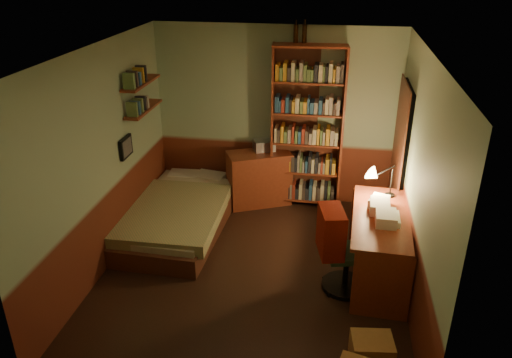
% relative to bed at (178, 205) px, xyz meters
% --- Properties ---
extents(floor, '(3.50, 4.00, 0.02)m').
position_rel_bed_xyz_m(floor, '(1.19, -0.87, -0.35)').
color(floor, black).
rests_on(floor, ground).
extents(ceiling, '(3.50, 4.00, 0.02)m').
position_rel_bed_xyz_m(ceiling, '(1.19, -0.87, 2.27)').
color(ceiling, silver).
rests_on(ceiling, wall_back).
extents(wall_back, '(3.50, 0.02, 2.60)m').
position_rel_bed_xyz_m(wall_back, '(1.19, 1.14, 0.96)').
color(wall_back, gray).
rests_on(wall_back, ground).
extents(wall_left, '(0.02, 4.00, 2.60)m').
position_rel_bed_xyz_m(wall_left, '(-0.57, -0.87, 0.96)').
color(wall_left, gray).
rests_on(wall_left, ground).
extents(wall_right, '(0.02, 4.00, 2.60)m').
position_rel_bed_xyz_m(wall_right, '(2.95, -0.87, 0.96)').
color(wall_right, gray).
rests_on(wall_right, ground).
extents(wall_front, '(3.50, 0.02, 2.60)m').
position_rel_bed_xyz_m(wall_front, '(1.19, -2.88, 0.96)').
color(wall_front, gray).
rests_on(wall_front, ground).
extents(doorway, '(0.06, 0.90, 2.00)m').
position_rel_bed_xyz_m(doorway, '(2.91, 0.43, 0.66)').
color(doorway, black).
rests_on(doorway, ground).
extents(door_trim, '(0.02, 0.98, 2.08)m').
position_rel_bed_xyz_m(door_trim, '(2.88, 0.43, 0.66)').
color(door_trim, '#462115').
rests_on(door_trim, ground).
extents(bed, '(1.30, 2.31, 0.67)m').
position_rel_bed_xyz_m(bed, '(0.00, 0.00, 0.00)').
color(bed, '#7A8653').
rests_on(bed, ground).
extents(dresser, '(1.02, 0.79, 0.81)m').
position_rel_bed_xyz_m(dresser, '(0.98, 0.89, 0.07)').
color(dresser, maroon).
rests_on(dresser, ground).
extents(mini_stereo, '(0.36, 0.32, 0.16)m').
position_rel_bed_xyz_m(mini_stereo, '(1.04, 1.02, 0.55)').
color(mini_stereo, '#B2B2B7').
rests_on(mini_stereo, dresser).
extents(bookshelf, '(1.04, 0.40, 2.37)m').
position_rel_bed_xyz_m(bookshelf, '(1.66, 0.98, 0.85)').
color(bookshelf, maroon).
rests_on(bookshelf, ground).
extents(bottle_left, '(0.07, 0.07, 0.24)m').
position_rel_bed_xyz_m(bottle_left, '(1.45, 1.08, 2.15)').
color(bottle_left, black).
rests_on(bottle_left, bookshelf).
extents(bottle_right, '(0.07, 0.07, 0.24)m').
position_rel_bed_xyz_m(bottle_right, '(1.56, 1.08, 2.15)').
color(bottle_right, black).
rests_on(bottle_right, bookshelf).
extents(desk, '(0.69, 1.53, 0.81)m').
position_rel_bed_xyz_m(desk, '(2.63, -0.75, 0.07)').
color(desk, maroon).
rests_on(desk, ground).
extents(paper_stack, '(0.27, 0.31, 0.11)m').
position_rel_bed_xyz_m(paper_stack, '(2.61, -0.50, 0.52)').
color(paper_stack, silver).
rests_on(paper_stack, desk).
extents(desk_lamp, '(0.22, 0.22, 0.58)m').
position_rel_bed_xyz_m(desk_lamp, '(2.76, -0.21, 0.76)').
color(desk_lamp, black).
rests_on(desk_lamp, desk).
extents(office_chair, '(0.54, 0.50, 0.93)m').
position_rel_bed_xyz_m(office_chair, '(2.28, -1.03, 0.13)').
color(office_chair, '#2A4D32').
rests_on(office_chair, ground).
extents(red_jacket, '(0.36, 0.49, 0.52)m').
position_rel_bed_xyz_m(red_jacket, '(2.05, -0.83, 0.86)').
color(red_jacket, maroon).
rests_on(red_jacket, office_chair).
extents(wall_shelf_lower, '(0.20, 0.90, 0.03)m').
position_rel_bed_xyz_m(wall_shelf_lower, '(-0.45, 0.23, 1.26)').
color(wall_shelf_lower, maroon).
rests_on(wall_shelf_lower, wall_left).
extents(wall_shelf_upper, '(0.20, 0.90, 0.03)m').
position_rel_bed_xyz_m(wall_shelf_upper, '(-0.45, 0.23, 1.61)').
color(wall_shelf_upper, maroon).
rests_on(wall_shelf_upper, wall_left).
extents(framed_picture, '(0.04, 0.32, 0.26)m').
position_rel_bed_xyz_m(framed_picture, '(-0.53, -0.27, 0.91)').
color(framed_picture, black).
rests_on(framed_picture, wall_left).
extents(cardboard_box_b, '(0.41, 0.36, 0.27)m').
position_rel_bed_xyz_m(cardboard_box_b, '(2.53, -2.13, -0.20)').
color(cardboard_box_b, '#A5713D').
rests_on(cardboard_box_b, ground).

